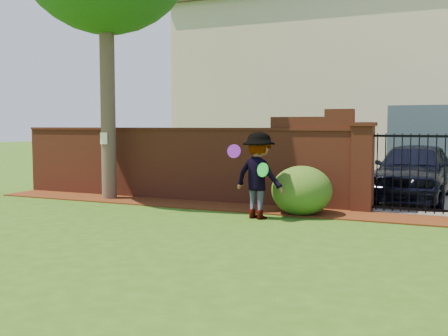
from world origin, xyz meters
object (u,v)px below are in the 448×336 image
at_px(man, 257,176).
at_px(car, 412,171).
at_px(frisbee_purple, 234,151).
at_px(frisbee_green, 263,170).

bearing_deg(man, car, -106.69).
relative_size(frisbee_purple, frisbee_green, 0.98).
bearing_deg(man, frisbee_green, 146.51).
relative_size(car, frisbee_green, 15.43).
bearing_deg(car, man, -120.08).
height_order(man, frisbee_green, man).
xyz_separation_m(man, frisbee_green, (0.20, -0.24, 0.14)).
xyz_separation_m(car, man, (-2.56, -3.79, 0.13)).
xyz_separation_m(man, frisbee_purple, (-0.39, -0.25, 0.48)).
xyz_separation_m(car, frisbee_green, (-2.36, -4.04, 0.27)).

